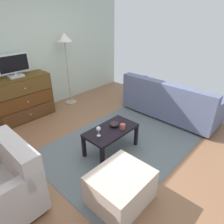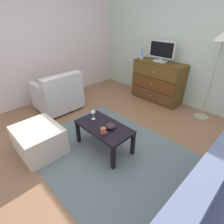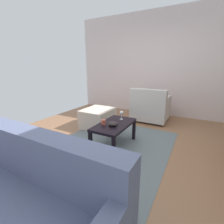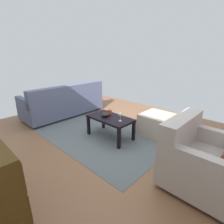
% 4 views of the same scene
% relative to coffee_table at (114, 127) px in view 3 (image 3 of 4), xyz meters
% --- Properties ---
extents(ground_plane, '(5.30, 4.99, 0.05)m').
position_rel_coffee_table_xyz_m(ground_plane, '(0.01, 0.17, -0.38)').
color(ground_plane, '#8C5F41').
extents(wall_plain_left, '(0.12, 4.99, 2.77)m').
position_rel_coffee_table_xyz_m(wall_plain_left, '(-2.40, 0.17, 1.03)').
color(wall_plain_left, silver).
rests_on(wall_plain_left, ground_plane).
extents(area_rug, '(2.60, 1.90, 0.01)m').
position_rel_coffee_table_xyz_m(area_rug, '(0.21, -0.03, -0.35)').
color(area_rug, slate).
rests_on(area_rug, ground_plane).
extents(coffee_table, '(0.87, 0.47, 0.42)m').
position_rel_coffee_table_xyz_m(coffee_table, '(0.00, 0.00, 0.00)').
color(coffee_table, black).
rests_on(coffee_table, ground_plane).
extents(wine_glass, '(0.07, 0.07, 0.16)m').
position_rel_coffee_table_xyz_m(wine_glass, '(-0.26, 0.01, 0.17)').
color(wine_glass, silver).
rests_on(wine_glass, coffee_table).
extents(mug, '(0.11, 0.08, 0.09)m').
position_rel_coffee_table_xyz_m(mug, '(0.13, -0.13, 0.10)').
color(mug, '#BB5744').
rests_on(mug, coffee_table).
extents(bowl_decorative, '(0.16, 0.16, 0.07)m').
position_rel_coffee_table_xyz_m(bowl_decorative, '(0.11, 0.03, 0.09)').
color(bowl_decorative, '#2A2122').
rests_on(bowl_decorative, coffee_table).
extents(couch_large, '(0.85, 2.02, 0.83)m').
position_rel_coffee_table_xyz_m(couch_large, '(1.75, -0.09, -0.03)').
color(couch_large, '#332319').
rests_on(couch_large, ground_plane).
extents(armchair, '(0.80, 0.85, 0.83)m').
position_rel_coffee_table_xyz_m(armchair, '(-1.65, 0.16, -0.01)').
color(armchair, '#332319').
rests_on(armchair, ground_plane).
extents(ottoman, '(0.70, 0.60, 0.42)m').
position_rel_coffee_table_xyz_m(ottoman, '(-0.64, -0.75, -0.15)').
color(ottoman, beige).
rests_on(ottoman, ground_plane).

